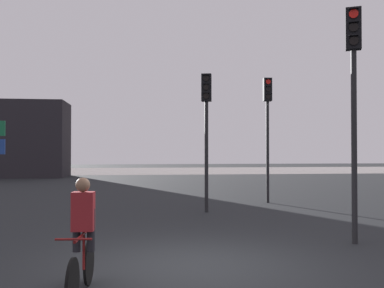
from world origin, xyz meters
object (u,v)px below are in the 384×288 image
(cyclist, at_px, (83,236))
(traffic_light_far_right, at_px, (268,117))
(traffic_light_near_right, at_px, (354,81))
(traffic_light_center, at_px, (206,116))

(cyclist, bearing_deg, traffic_light_far_right, -115.34)
(traffic_light_far_right, relative_size, cyclist, 2.83)
(traffic_light_near_right, distance_m, traffic_light_center, 5.67)
(cyclist, bearing_deg, traffic_light_near_right, -149.41)
(traffic_light_near_right, distance_m, cyclist, 6.56)
(traffic_light_near_right, bearing_deg, cyclist, 51.28)
(traffic_light_far_right, height_order, cyclist, traffic_light_far_right)
(traffic_light_near_right, height_order, traffic_light_center, traffic_light_near_right)
(traffic_light_far_right, xyz_separation_m, traffic_light_near_right, (-0.27, -7.37, 0.16))
(traffic_light_near_right, bearing_deg, traffic_light_far_right, -67.58)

